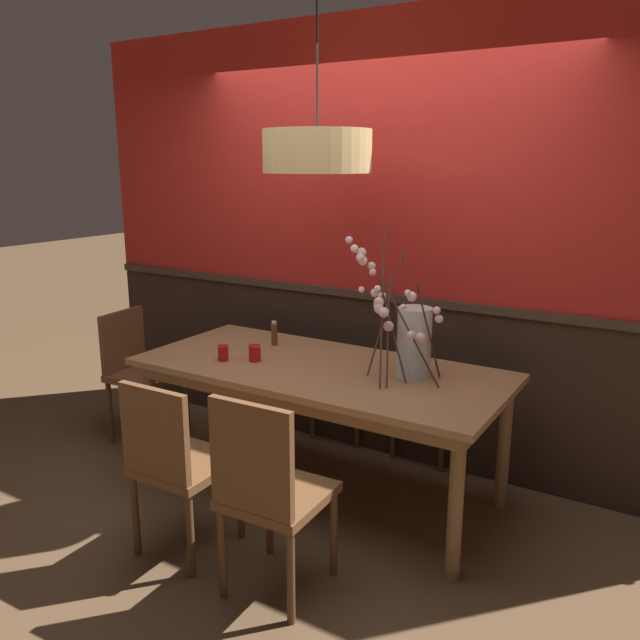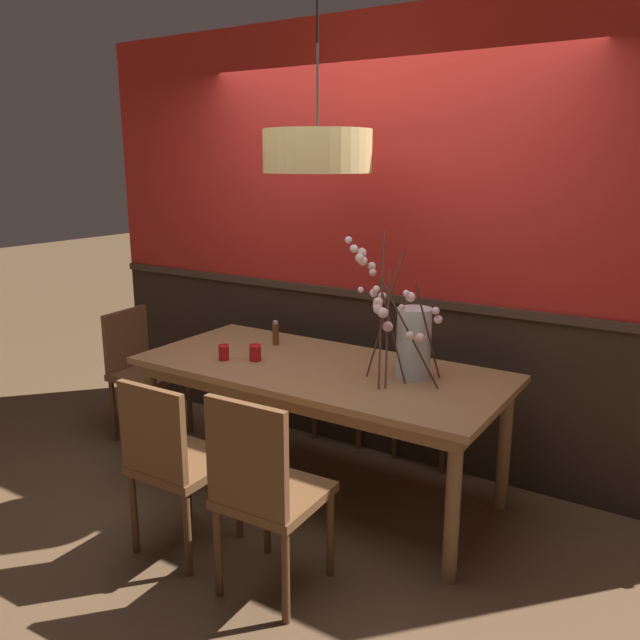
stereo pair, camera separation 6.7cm
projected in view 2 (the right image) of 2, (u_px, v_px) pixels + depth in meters
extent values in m
plane|color=brown|center=(320.00, 491.00, 3.85)|extent=(24.00, 24.00, 0.00)
cube|color=#2D2119|center=(379.00, 374.00, 4.32)|extent=(4.55, 0.12, 1.05)
cube|color=#3E2E24|center=(380.00, 295.00, 4.18)|extent=(4.55, 0.14, 0.05)
cube|color=#B2231E|center=(383.00, 160.00, 3.99)|extent=(4.55, 0.12, 1.73)
cube|color=#997047|center=(320.00, 369.00, 3.67)|extent=(2.11, 0.96, 0.04)
cube|color=brown|center=(320.00, 379.00, 3.68)|extent=(2.00, 0.85, 0.08)
cylinder|color=brown|center=(153.00, 420.00, 3.95)|extent=(0.07, 0.07, 0.74)
cylinder|color=brown|center=(452.00, 509.00, 2.94)|extent=(0.07, 0.07, 0.74)
cylinder|color=brown|center=(235.00, 384.00, 4.58)|extent=(0.07, 0.07, 0.74)
cylinder|color=brown|center=(504.00, 447.00, 3.57)|extent=(0.07, 0.07, 0.74)
cube|color=brown|center=(433.00, 392.00, 4.22)|extent=(0.43, 0.46, 0.04)
cube|color=brown|center=(448.00, 346.00, 4.31)|extent=(0.39, 0.06, 0.50)
cylinder|color=brown|center=(443.00, 441.00, 4.03)|extent=(0.04, 0.04, 0.42)
cylinder|color=brown|center=(395.00, 428.00, 4.22)|extent=(0.04, 0.04, 0.42)
cylinder|color=brown|center=(468.00, 422.00, 4.32)|extent=(0.04, 0.04, 0.42)
cylinder|color=brown|center=(422.00, 411.00, 4.52)|extent=(0.04, 0.04, 0.42)
cube|color=brown|center=(185.00, 463.00, 3.21)|extent=(0.42, 0.45, 0.04)
cube|color=brown|center=(152.00, 432.00, 2.98)|extent=(0.40, 0.04, 0.44)
cylinder|color=brown|center=(187.00, 482.00, 3.51)|extent=(0.04, 0.04, 0.43)
cylinder|color=brown|center=(239.00, 499.00, 3.33)|extent=(0.04, 0.04, 0.43)
cylinder|color=brown|center=(134.00, 513.00, 3.20)|extent=(0.04, 0.04, 0.43)
cylinder|color=brown|center=(188.00, 534.00, 3.02)|extent=(0.04, 0.04, 0.43)
cube|color=brown|center=(275.00, 495.00, 2.89)|extent=(0.44, 0.45, 0.04)
cube|color=brown|center=(246.00, 458.00, 2.66)|extent=(0.40, 0.05, 0.48)
cylinder|color=brown|center=(267.00, 513.00, 3.19)|extent=(0.04, 0.04, 0.44)
cylinder|color=brown|center=(330.00, 534.00, 3.02)|extent=(0.04, 0.04, 0.44)
cylinder|color=brown|center=(218.00, 552.00, 2.88)|extent=(0.04, 0.04, 0.44)
cylinder|color=brown|center=(286.00, 577.00, 2.70)|extent=(0.04, 0.04, 0.44)
cube|color=brown|center=(150.00, 374.00, 4.50)|extent=(0.47, 0.45, 0.04)
cube|color=brown|center=(126.00, 339.00, 4.54)|extent=(0.07, 0.40, 0.41)
cylinder|color=brown|center=(190.00, 403.00, 4.63)|extent=(0.04, 0.04, 0.44)
cylinder|color=brown|center=(155.00, 421.00, 4.32)|extent=(0.04, 0.04, 0.44)
cylinder|color=brown|center=(149.00, 395.00, 4.80)|extent=(0.04, 0.04, 0.44)
cylinder|color=brown|center=(113.00, 411.00, 4.49)|extent=(0.04, 0.04, 0.44)
cube|color=brown|center=(347.00, 373.00, 4.54)|extent=(0.43, 0.43, 0.04)
cube|color=brown|center=(359.00, 330.00, 4.63)|extent=(0.38, 0.07, 0.49)
cylinder|color=brown|center=(359.00, 418.00, 4.37)|extent=(0.04, 0.04, 0.44)
cylinder|color=brown|center=(315.00, 409.00, 4.53)|extent=(0.04, 0.04, 0.44)
cylinder|color=brown|center=(379.00, 402.00, 4.66)|extent=(0.04, 0.04, 0.44)
cylinder|color=brown|center=(336.00, 394.00, 4.82)|extent=(0.04, 0.04, 0.44)
cylinder|color=silver|center=(414.00, 343.00, 3.44)|extent=(0.19, 0.19, 0.38)
cylinder|color=silver|center=(413.00, 368.00, 3.48)|extent=(0.16, 0.16, 0.08)
cylinder|color=#472D23|center=(428.00, 333.00, 3.32)|extent=(0.07, 0.23, 0.54)
sphere|color=#FFCAE4|center=(438.00, 319.00, 3.24)|extent=(0.04, 0.04, 0.04)
sphere|color=#FECED2|center=(420.00, 338.00, 3.31)|extent=(0.05, 0.05, 0.05)
sphere|color=#FACDE3|center=(436.00, 311.00, 3.22)|extent=(0.04, 0.04, 0.04)
cylinder|color=#472D23|center=(409.00, 334.00, 3.28)|extent=(0.32, 0.07, 0.55)
sphere|color=#FCD0D8|center=(402.00, 307.00, 3.16)|extent=(0.03, 0.03, 0.03)
sphere|color=#FFCEE2|center=(410.00, 297.00, 3.14)|extent=(0.05, 0.05, 0.05)
sphere|color=silver|center=(410.00, 336.00, 3.26)|extent=(0.05, 0.05, 0.05)
sphere|color=#FFD0E7|center=(406.00, 293.00, 3.12)|extent=(0.03, 0.03, 0.03)
cylinder|color=#472D23|center=(392.00, 330.00, 3.39)|extent=(0.23, 0.12, 0.53)
sphere|color=white|center=(385.00, 312.00, 3.37)|extent=(0.04, 0.04, 0.04)
sphere|color=#FBC9DC|center=(388.00, 326.00, 3.37)|extent=(0.06, 0.06, 0.06)
sphere|color=white|center=(376.00, 289.00, 3.26)|extent=(0.04, 0.04, 0.04)
sphere|color=#FFC4D6|center=(388.00, 325.00, 3.35)|extent=(0.03, 0.03, 0.03)
sphere|color=#F4CAD3|center=(374.00, 293.00, 3.28)|extent=(0.04, 0.04, 0.04)
sphere|color=white|center=(383.00, 313.00, 3.32)|extent=(0.05, 0.05, 0.05)
cylinder|color=#472D23|center=(382.00, 308.00, 3.38)|extent=(0.18, 0.37, 0.76)
sphere|color=#F5C7E4|center=(382.00, 312.00, 3.36)|extent=(0.03, 0.03, 0.03)
sphere|color=white|center=(354.00, 249.00, 3.30)|extent=(0.04, 0.04, 0.04)
sphere|color=#F3C6E7|center=(348.00, 240.00, 3.33)|extent=(0.04, 0.04, 0.04)
sphere|color=#FFD1DD|center=(359.00, 258.00, 3.32)|extent=(0.04, 0.04, 0.04)
cylinder|color=#472D23|center=(388.00, 327.00, 3.38)|extent=(0.15, 0.31, 0.56)
sphere|color=#FFCDD2|center=(378.00, 303.00, 3.36)|extent=(0.05, 0.05, 0.05)
sphere|color=#FFCAE4|center=(361.00, 290.00, 3.37)|extent=(0.03, 0.03, 0.03)
sphere|color=#FED5DA|center=(378.00, 309.00, 3.34)|extent=(0.05, 0.05, 0.05)
sphere|color=#FFCBD1|center=(376.00, 306.00, 3.35)|extent=(0.03, 0.03, 0.03)
cylinder|color=#472D23|center=(386.00, 312.00, 3.52)|extent=(0.06, 0.34, 0.66)
sphere|color=#FFC5D0|center=(373.00, 272.00, 3.52)|extent=(0.04, 0.04, 0.04)
sphere|color=white|center=(362.00, 252.00, 3.56)|extent=(0.05, 0.05, 0.05)
sphere|color=silver|center=(386.00, 314.00, 3.49)|extent=(0.04, 0.04, 0.04)
sphere|color=silver|center=(372.00, 266.00, 3.56)|extent=(0.05, 0.05, 0.05)
sphere|color=#FFD7D1|center=(363.00, 261.00, 3.52)|extent=(0.05, 0.05, 0.05)
sphere|color=white|center=(382.00, 297.00, 3.56)|extent=(0.05, 0.05, 0.05)
cylinder|color=red|center=(224.00, 352.00, 3.76)|extent=(0.06, 0.06, 0.09)
torus|color=red|center=(224.00, 346.00, 3.75)|extent=(0.07, 0.07, 0.01)
cylinder|color=silver|center=(224.00, 355.00, 3.77)|extent=(0.04, 0.04, 0.05)
cylinder|color=red|center=(255.00, 353.00, 3.75)|extent=(0.07, 0.07, 0.09)
torus|color=red|center=(255.00, 346.00, 3.74)|extent=(0.07, 0.07, 0.01)
cylinder|color=silver|center=(255.00, 355.00, 3.76)|extent=(0.05, 0.05, 0.05)
cylinder|color=brown|center=(276.00, 334.00, 4.07)|extent=(0.04, 0.04, 0.14)
cylinder|color=beige|center=(275.00, 322.00, 4.05)|extent=(0.03, 0.03, 0.02)
cylinder|color=tan|center=(318.00, 151.00, 3.46)|extent=(0.59, 0.59, 0.23)
sphere|color=#F9EAB7|center=(318.00, 158.00, 3.47)|extent=(0.14, 0.14, 0.14)
cylinder|color=black|center=(317.00, 58.00, 3.35)|extent=(0.01, 0.01, 0.71)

